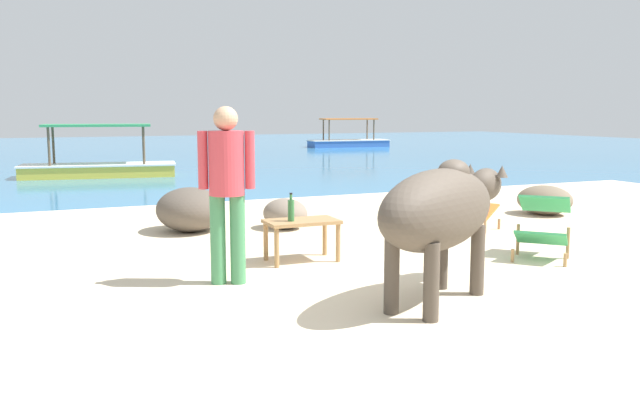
{
  "coord_description": "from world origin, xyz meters",
  "views": [
    {
      "loc": [
        -3.2,
        -4.27,
        1.61
      ],
      "look_at": [
        -0.07,
        3.0,
        0.55
      ],
      "focal_mm": 37.12,
      "sensor_mm": 36.0,
      "label": 1
    }
  ],
  "objects_px": {
    "bottle": "(291,210)",
    "boat_blue": "(349,141)",
    "person_standing": "(227,181)",
    "low_bench_table": "(302,227)",
    "deck_chair_near": "(543,222)",
    "deck_chair_far": "(469,202)",
    "cow": "(441,210)",
    "boat_yellow": "(99,166)"
  },
  "relations": [
    {
      "from": "deck_chair_near",
      "to": "deck_chair_far",
      "type": "relative_size",
      "value": 1.0
    },
    {
      "from": "low_bench_table",
      "to": "boat_yellow",
      "type": "bearing_deg",
      "value": 96.79
    },
    {
      "from": "low_bench_table",
      "to": "boat_blue",
      "type": "height_order",
      "value": "boat_blue"
    },
    {
      "from": "cow",
      "to": "boat_blue",
      "type": "distance_m",
      "value": 24.8
    },
    {
      "from": "bottle",
      "to": "boat_blue",
      "type": "xyz_separation_m",
      "value": [
        10.71,
        20.83,
        -0.31
      ]
    },
    {
      "from": "boat_blue",
      "to": "bottle",
      "type": "bearing_deg",
      "value": 66.85
    },
    {
      "from": "low_bench_table",
      "to": "boat_yellow",
      "type": "height_order",
      "value": "boat_yellow"
    },
    {
      "from": "low_bench_table",
      "to": "deck_chair_near",
      "type": "bearing_deg",
      "value": -18.64
    },
    {
      "from": "cow",
      "to": "deck_chair_near",
      "type": "xyz_separation_m",
      "value": [
        1.97,
        0.99,
        -0.39
      ]
    },
    {
      "from": "cow",
      "to": "bottle",
      "type": "height_order",
      "value": "cow"
    },
    {
      "from": "bottle",
      "to": "boat_blue",
      "type": "bearing_deg",
      "value": 62.78
    },
    {
      "from": "low_bench_table",
      "to": "person_standing",
      "type": "height_order",
      "value": "person_standing"
    },
    {
      "from": "deck_chair_near",
      "to": "deck_chair_far",
      "type": "height_order",
      "value": "same"
    },
    {
      "from": "deck_chair_far",
      "to": "boat_yellow",
      "type": "distance_m",
      "value": 10.61
    },
    {
      "from": "person_standing",
      "to": "boat_blue",
      "type": "height_order",
      "value": "person_standing"
    },
    {
      "from": "low_bench_table",
      "to": "bottle",
      "type": "bearing_deg",
      "value": -167.3
    },
    {
      "from": "deck_chair_near",
      "to": "boat_yellow",
      "type": "bearing_deg",
      "value": -116.17
    },
    {
      "from": "cow",
      "to": "person_standing",
      "type": "bearing_deg",
      "value": 107.18
    },
    {
      "from": "bottle",
      "to": "person_standing",
      "type": "relative_size",
      "value": 0.18
    },
    {
      "from": "deck_chair_near",
      "to": "boat_yellow",
      "type": "relative_size",
      "value": 0.24
    },
    {
      "from": "low_bench_table",
      "to": "deck_chair_near",
      "type": "relative_size",
      "value": 0.83
    },
    {
      "from": "bottle",
      "to": "deck_chair_far",
      "type": "relative_size",
      "value": 0.32
    },
    {
      "from": "person_standing",
      "to": "boat_blue",
      "type": "relative_size",
      "value": 0.43
    },
    {
      "from": "cow",
      "to": "boat_blue",
      "type": "bearing_deg",
      "value": 34.44
    },
    {
      "from": "low_bench_table",
      "to": "deck_chair_far",
      "type": "height_order",
      "value": "deck_chair_far"
    },
    {
      "from": "cow",
      "to": "bottle",
      "type": "distance_m",
      "value": 1.94
    },
    {
      "from": "cow",
      "to": "deck_chair_far",
      "type": "relative_size",
      "value": 2.16
    },
    {
      "from": "low_bench_table",
      "to": "deck_chair_far",
      "type": "distance_m",
      "value": 2.82
    },
    {
      "from": "boat_blue",
      "to": "low_bench_table",
      "type": "bearing_deg",
      "value": 67.1
    },
    {
      "from": "bottle",
      "to": "person_standing",
      "type": "bearing_deg",
      "value": -146.2
    },
    {
      "from": "boat_blue",
      "to": "deck_chair_far",
      "type": "bearing_deg",
      "value": 72.58
    },
    {
      "from": "cow",
      "to": "bottle",
      "type": "xyz_separation_m",
      "value": [
        -0.62,
        1.83,
        -0.21
      ]
    },
    {
      "from": "low_bench_table",
      "to": "bottle",
      "type": "xyz_separation_m",
      "value": [
        -0.13,
        -0.03,
        0.19
      ]
    },
    {
      "from": "person_standing",
      "to": "deck_chair_far",
      "type": "bearing_deg",
      "value": 130.09
    },
    {
      "from": "bottle",
      "to": "cow",
      "type": "bearing_deg",
      "value": -71.25
    },
    {
      "from": "bottle",
      "to": "boat_yellow",
      "type": "distance_m",
      "value": 10.77
    },
    {
      "from": "deck_chair_far",
      "to": "person_standing",
      "type": "distance_m",
      "value": 3.96
    },
    {
      "from": "person_standing",
      "to": "boat_blue",
      "type": "distance_m",
      "value": 24.31
    },
    {
      "from": "boat_yellow",
      "to": "bottle",
      "type": "bearing_deg",
      "value": 104.05
    },
    {
      "from": "deck_chair_far",
      "to": "boat_yellow",
      "type": "xyz_separation_m",
      "value": [
        -3.82,
        9.9,
        -0.13
      ]
    },
    {
      "from": "deck_chair_far",
      "to": "person_standing",
      "type": "xyz_separation_m",
      "value": [
        -3.67,
        -1.38,
        0.56
      ]
    },
    {
      "from": "deck_chair_near",
      "to": "person_standing",
      "type": "distance_m",
      "value": 3.47
    }
  ]
}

